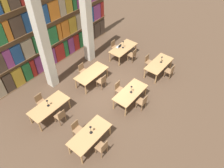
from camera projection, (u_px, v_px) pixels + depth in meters
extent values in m
plane|color=#4C3828|center=(110.00, 92.00, 12.06)|extent=(40.00, 40.00, 0.00)
cube|color=brown|center=(49.00, 22.00, 12.14)|extent=(9.31, 0.06, 5.50)
cube|color=brown|center=(58.00, 61.00, 14.02)|extent=(9.31, 0.35, 0.03)
cube|color=#47382D|center=(9.00, 83.00, 11.72)|extent=(0.49, 0.20, 1.10)
cube|color=#B7932D|center=(18.00, 77.00, 12.05)|extent=(0.59, 0.20, 1.10)
cube|color=#236B38|center=(27.00, 72.00, 12.39)|extent=(0.46, 0.20, 1.10)
cube|color=maroon|center=(33.00, 68.00, 12.61)|extent=(0.27, 0.20, 1.10)
cube|color=#84387A|center=(39.00, 65.00, 12.85)|extent=(0.45, 0.20, 1.10)
cube|color=#84387A|center=(47.00, 60.00, 13.18)|extent=(0.58, 0.20, 1.10)
cube|color=#84387A|center=(53.00, 56.00, 13.46)|extent=(0.30, 0.20, 1.10)
cube|color=maroon|center=(59.00, 52.00, 13.75)|extent=(0.68, 0.20, 1.10)
cube|color=#236B38|center=(66.00, 49.00, 14.05)|extent=(0.30, 0.20, 1.10)
cube|color=#84387A|center=(71.00, 46.00, 14.30)|extent=(0.46, 0.20, 1.10)
cube|color=maroon|center=(76.00, 42.00, 14.57)|extent=(0.44, 0.20, 1.10)
cube|color=#236B38|center=(81.00, 40.00, 14.82)|extent=(0.32, 0.20, 1.10)
cube|color=orange|center=(85.00, 37.00, 15.08)|extent=(0.51, 0.20, 1.10)
cube|color=#47382D|center=(91.00, 34.00, 15.40)|extent=(0.56, 0.20, 1.10)
cube|color=#47382D|center=(97.00, 30.00, 15.74)|extent=(0.55, 0.20, 1.10)
cube|color=#47382D|center=(102.00, 27.00, 16.06)|extent=(0.47, 0.20, 1.10)
cube|color=brown|center=(54.00, 43.00, 13.07)|extent=(9.31, 0.35, 0.03)
cube|color=#84387A|center=(8.00, 59.00, 11.05)|extent=(0.40, 0.20, 1.02)
cube|color=navy|center=(17.00, 54.00, 11.34)|extent=(0.56, 0.20, 1.02)
cube|color=tan|center=(27.00, 49.00, 11.72)|extent=(0.64, 0.20, 1.02)
cube|color=#236B38|center=(38.00, 43.00, 12.11)|extent=(0.60, 0.20, 1.02)
cube|color=#84387A|center=(45.00, 39.00, 12.39)|extent=(0.28, 0.20, 1.02)
cube|color=#236B38|center=(52.00, 35.00, 12.69)|extent=(0.62, 0.20, 1.02)
cube|color=orange|center=(59.00, 32.00, 12.97)|extent=(0.26, 0.20, 1.02)
cube|color=orange|center=(65.00, 29.00, 13.23)|extent=(0.55, 0.20, 1.02)
cube|color=#B7932D|center=(72.00, 25.00, 13.58)|extent=(0.58, 0.20, 1.02)
cube|color=tan|center=(79.00, 21.00, 13.93)|extent=(0.54, 0.20, 1.02)
cube|color=orange|center=(86.00, 18.00, 14.27)|extent=(0.55, 0.20, 1.02)
cube|color=navy|center=(91.00, 15.00, 14.55)|extent=(0.37, 0.20, 1.02)
cube|color=#84387A|center=(96.00, 12.00, 14.87)|extent=(0.68, 0.20, 1.02)
cube|color=maroon|center=(101.00, 9.00, 15.17)|extent=(0.29, 0.20, 1.02)
cube|color=brown|center=(49.00, 22.00, 12.12)|extent=(9.31, 0.35, 0.03)
cube|color=orange|center=(7.00, 31.00, 10.37)|extent=(0.29, 0.20, 1.02)
cube|color=#47382D|center=(17.00, 27.00, 10.67)|extent=(0.66, 0.20, 1.02)
cube|color=navy|center=(27.00, 22.00, 11.02)|extent=(0.51, 0.20, 1.02)
cube|color=navy|center=(36.00, 18.00, 11.31)|extent=(0.41, 0.20, 1.02)
cube|color=navy|center=(44.00, 15.00, 11.61)|extent=(0.50, 0.20, 1.02)
cube|color=orange|center=(53.00, 10.00, 11.97)|extent=(0.70, 0.20, 1.02)
cube|color=tan|center=(61.00, 7.00, 12.31)|extent=(0.44, 0.20, 1.02)
cube|color=#B7932D|center=(68.00, 4.00, 12.58)|extent=(0.49, 0.20, 1.02)
cube|color=#236B38|center=(74.00, 1.00, 12.84)|extent=(0.27, 0.20, 1.02)
cube|color=beige|center=(42.00, 38.00, 10.46)|extent=(0.47, 0.47, 6.00)
cube|color=beige|center=(86.00, 15.00, 12.19)|extent=(0.47, 0.47, 6.00)
cube|color=tan|center=(90.00, 134.00, 9.24)|extent=(1.97, 0.90, 0.04)
cylinder|color=tan|center=(82.00, 159.00, 8.81)|extent=(0.07, 0.07, 0.69)
cylinder|color=tan|center=(110.00, 130.00, 9.83)|extent=(0.07, 0.07, 0.69)
cylinder|color=tan|center=(69.00, 149.00, 9.14)|extent=(0.07, 0.07, 0.69)
cylinder|color=tan|center=(98.00, 122.00, 10.17)|extent=(0.07, 0.07, 0.69)
cylinder|color=olive|center=(95.00, 151.00, 9.22)|extent=(0.04, 0.04, 0.43)
cylinder|color=olive|center=(101.00, 145.00, 9.43)|extent=(0.04, 0.04, 0.43)
cylinder|color=olive|center=(102.00, 155.00, 9.07)|extent=(0.04, 0.04, 0.43)
cylinder|color=olive|center=(107.00, 149.00, 9.27)|extent=(0.04, 0.04, 0.43)
cube|color=olive|center=(101.00, 147.00, 9.09)|extent=(0.42, 0.40, 0.04)
cube|color=olive|center=(104.00, 147.00, 8.84)|extent=(0.40, 0.03, 0.42)
cylinder|color=olive|center=(84.00, 133.00, 9.88)|extent=(0.04, 0.04, 0.43)
cylinder|color=olive|center=(79.00, 138.00, 9.67)|extent=(0.04, 0.04, 0.43)
cylinder|color=olive|center=(79.00, 129.00, 10.03)|extent=(0.04, 0.04, 0.43)
cylinder|color=olive|center=(73.00, 134.00, 9.83)|extent=(0.04, 0.04, 0.43)
cube|color=olive|center=(78.00, 130.00, 9.69)|extent=(0.42, 0.40, 0.04)
cube|color=olive|center=(75.00, 125.00, 9.62)|extent=(0.40, 0.03, 0.42)
cylinder|color=black|center=(91.00, 133.00, 9.27)|extent=(0.14, 0.14, 0.01)
cylinder|color=black|center=(91.00, 130.00, 9.13)|extent=(0.02, 0.02, 0.39)
cone|color=black|center=(90.00, 127.00, 8.98)|extent=(0.11, 0.11, 0.07)
cube|color=tan|center=(130.00, 92.00, 11.04)|extent=(1.97, 0.90, 0.04)
cylinder|color=tan|center=(126.00, 111.00, 10.61)|extent=(0.07, 0.07, 0.69)
cylinder|color=tan|center=(146.00, 91.00, 11.63)|extent=(0.07, 0.07, 0.69)
cylinder|color=tan|center=(114.00, 104.00, 10.94)|extent=(0.07, 0.07, 0.69)
cylinder|color=tan|center=(134.00, 85.00, 11.97)|extent=(0.07, 0.07, 0.69)
cylinder|color=olive|center=(136.00, 105.00, 11.06)|extent=(0.04, 0.04, 0.43)
cylinder|color=olive|center=(140.00, 101.00, 11.26)|extent=(0.04, 0.04, 0.43)
cylinder|color=olive|center=(142.00, 108.00, 10.90)|extent=(0.04, 0.04, 0.43)
cylinder|color=olive|center=(146.00, 104.00, 11.11)|extent=(0.04, 0.04, 0.43)
cube|color=olive|center=(141.00, 102.00, 10.92)|extent=(0.42, 0.40, 0.04)
cube|color=olive|center=(145.00, 100.00, 10.68)|extent=(0.40, 0.03, 0.42)
cylinder|color=olive|center=(124.00, 92.00, 11.71)|extent=(0.04, 0.04, 0.43)
cylinder|color=olive|center=(120.00, 96.00, 11.51)|extent=(0.04, 0.04, 0.43)
cylinder|color=olive|center=(119.00, 90.00, 11.87)|extent=(0.04, 0.04, 0.43)
cylinder|color=olive|center=(115.00, 93.00, 11.66)|extent=(0.04, 0.04, 0.43)
cube|color=olive|center=(120.00, 90.00, 11.52)|extent=(0.42, 0.40, 0.04)
cube|color=olive|center=(117.00, 85.00, 11.45)|extent=(0.40, 0.03, 0.42)
cylinder|color=black|center=(131.00, 92.00, 11.01)|extent=(0.14, 0.14, 0.01)
cylinder|color=black|center=(131.00, 89.00, 10.87)|extent=(0.02, 0.02, 0.37)
cone|color=black|center=(132.00, 86.00, 10.72)|extent=(0.11, 0.11, 0.07)
cube|color=tan|center=(159.00, 64.00, 12.73)|extent=(1.97, 0.90, 0.04)
cylinder|color=tan|center=(156.00, 79.00, 12.31)|extent=(0.07, 0.07, 0.69)
cylinder|color=tan|center=(171.00, 63.00, 13.33)|extent=(0.07, 0.07, 0.69)
cylinder|color=tan|center=(145.00, 74.00, 12.64)|extent=(0.07, 0.07, 0.69)
cylinder|color=tan|center=(160.00, 59.00, 13.66)|extent=(0.07, 0.07, 0.69)
cylinder|color=olive|center=(164.00, 75.00, 12.77)|extent=(0.04, 0.04, 0.43)
cylinder|color=olive|center=(167.00, 71.00, 12.97)|extent=(0.04, 0.04, 0.43)
cylinder|color=olive|center=(169.00, 77.00, 12.62)|extent=(0.04, 0.04, 0.43)
cylinder|color=olive|center=(172.00, 74.00, 12.82)|extent=(0.04, 0.04, 0.43)
cube|color=olive|center=(169.00, 71.00, 12.63)|extent=(0.42, 0.40, 0.04)
cube|color=olive|center=(173.00, 69.00, 12.39)|extent=(0.40, 0.03, 0.42)
cylinder|color=olive|center=(153.00, 65.00, 13.43)|extent=(0.04, 0.04, 0.43)
cylinder|color=olive|center=(150.00, 68.00, 13.22)|extent=(0.04, 0.04, 0.43)
cylinder|color=olive|center=(148.00, 63.00, 13.58)|extent=(0.04, 0.04, 0.43)
cylinder|color=olive|center=(145.00, 66.00, 13.38)|extent=(0.04, 0.04, 0.43)
cube|color=olive|center=(149.00, 62.00, 13.24)|extent=(0.42, 0.40, 0.04)
cube|color=olive|center=(147.00, 58.00, 13.16)|extent=(0.40, 0.03, 0.42)
cylinder|color=black|center=(161.00, 62.00, 12.78)|extent=(0.14, 0.14, 0.01)
cylinder|color=black|center=(161.00, 60.00, 12.66)|extent=(0.02, 0.02, 0.35)
cone|color=black|center=(162.00, 57.00, 12.51)|extent=(0.11, 0.11, 0.07)
cube|color=tan|center=(49.00, 106.00, 10.38)|extent=(1.97, 0.90, 0.04)
cylinder|color=tan|center=(40.00, 127.00, 9.96)|extent=(0.07, 0.07, 0.69)
cylinder|color=tan|center=(69.00, 103.00, 10.98)|extent=(0.07, 0.07, 0.69)
cylinder|color=tan|center=(30.00, 119.00, 10.29)|extent=(0.07, 0.07, 0.69)
cylinder|color=tan|center=(59.00, 97.00, 11.31)|extent=(0.07, 0.07, 0.69)
cylinder|color=olive|center=(55.00, 120.00, 10.41)|extent=(0.04, 0.04, 0.43)
cylinder|color=olive|center=(61.00, 115.00, 10.61)|extent=(0.04, 0.04, 0.43)
cylinder|color=olive|center=(60.00, 123.00, 10.25)|extent=(0.04, 0.04, 0.43)
cylinder|color=olive|center=(66.00, 118.00, 10.46)|extent=(0.04, 0.04, 0.43)
cube|color=olive|center=(60.00, 116.00, 10.27)|extent=(0.42, 0.40, 0.04)
cube|color=olive|center=(62.00, 115.00, 10.03)|extent=(0.40, 0.03, 0.42)
cylinder|color=olive|center=(48.00, 105.00, 11.06)|extent=(0.04, 0.04, 0.43)
cylinder|color=olive|center=(42.00, 109.00, 10.86)|extent=(0.04, 0.04, 0.43)
cylinder|color=olive|center=(43.00, 102.00, 11.22)|extent=(0.04, 0.04, 0.43)
cylinder|color=olive|center=(38.00, 106.00, 11.01)|extent=(0.04, 0.04, 0.43)
cube|color=olive|center=(42.00, 103.00, 10.88)|extent=(0.42, 0.40, 0.04)
cube|color=olive|center=(38.00, 98.00, 10.80)|extent=(0.40, 0.03, 0.42)
cylinder|color=black|center=(48.00, 106.00, 10.36)|extent=(0.14, 0.14, 0.01)
cylinder|color=black|center=(48.00, 103.00, 10.24)|extent=(0.02, 0.02, 0.33)
cone|color=black|center=(47.00, 100.00, 10.11)|extent=(0.11, 0.11, 0.07)
cube|color=tan|center=(91.00, 73.00, 12.13)|extent=(1.97, 0.90, 0.04)
cylinder|color=tan|center=(86.00, 89.00, 11.70)|extent=(0.07, 0.07, 0.69)
cylinder|color=tan|center=(107.00, 72.00, 12.72)|extent=(0.07, 0.07, 0.69)
cylinder|color=tan|center=(76.00, 84.00, 12.03)|extent=(0.07, 0.07, 0.69)
cylinder|color=tan|center=(98.00, 67.00, 13.05)|extent=(0.07, 0.07, 0.69)
cylinder|color=olive|center=(97.00, 85.00, 12.16)|extent=(0.04, 0.04, 0.43)
cylinder|color=olive|center=(101.00, 81.00, 12.36)|extent=(0.04, 0.04, 0.43)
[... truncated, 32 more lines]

